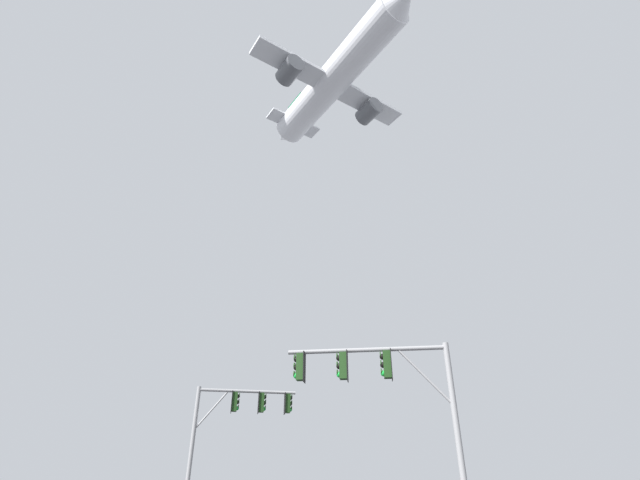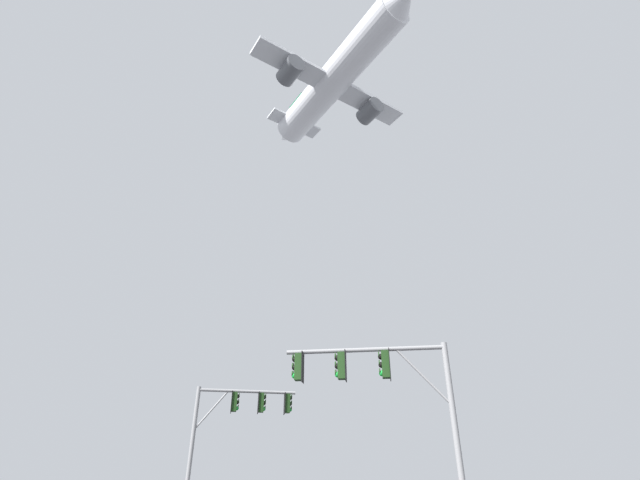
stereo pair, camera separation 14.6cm
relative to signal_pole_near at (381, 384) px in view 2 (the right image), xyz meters
The scene contains 3 objects.
signal_pole_near is the anchor object (origin of this frame).
signal_pole_far 10.00m from the signal_pole_near, 126.82° to the left, with size 4.86×1.10×5.69m.
airplane 51.38m from the signal_pole_near, 88.95° to the left, with size 20.86×27.02×8.09m.
Camera 2 is at (0.72, -6.84, 1.67)m, focal length 24.91 mm.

